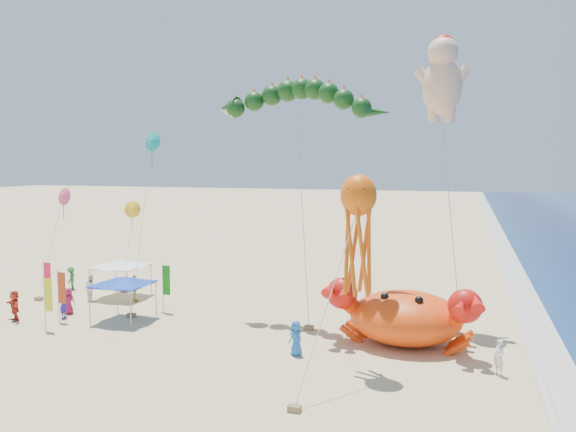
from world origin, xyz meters
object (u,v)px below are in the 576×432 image
object	(u,v)px
canopy_white	(121,263)
octopus_kite	(358,226)
cherub_kite	(442,76)
canopy_blue	(123,281)
dragon_kite	(294,105)
crab_inflatable	(405,316)

from	to	relation	value
canopy_white	octopus_kite	bearing A→B (deg)	-25.30
cherub_kite	canopy_blue	world-z (taller)	cherub_kite
dragon_kite	canopy_blue	world-z (taller)	dragon_kite
crab_inflatable	canopy_white	bearing A→B (deg)	167.58
dragon_kite	cherub_kite	bearing A→B (deg)	17.12
cherub_kite	canopy_white	xyz separation A→B (m)	(-21.78, -0.22, -12.11)
dragon_kite	canopy_white	xyz separation A→B (m)	(-13.60, 2.30, -10.50)
canopy_white	crab_inflatable	bearing A→B (deg)	-12.42
dragon_kite	octopus_kite	distance (m)	10.29
octopus_kite	cherub_kite	bearing A→B (deg)	70.66
crab_inflatable	canopy_white	distance (m)	20.92
dragon_kite	canopy_blue	bearing A→B (deg)	-164.51
dragon_kite	octopus_kite	xyz separation A→B (m)	(5.02, -6.50, -6.21)
crab_inflatable	canopy_blue	bearing A→B (deg)	-178.03
dragon_kite	cherub_kite	size ratio (longest dim) A/B	0.84
crab_inflatable	canopy_blue	xyz separation A→B (m)	(-16.82, -0.58, 0.90)
crab_inflatable	canopy_white	xyz separation A→B (m)	(-20.41, 4.49, 0.90)
canopy_blue	crab_inflatable	bearing A→B (deg)	1.97
dragon_kite	canopy_white	bearing A→B (deg)	170.41
octopus_kite	canopy_blue	size ratio (longest dim) A/B	2.71
octopus_kite	canopy_blue	distance (m)	16.06
octopus_kite	canopy_white	bearing A→B (deg)	154.70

